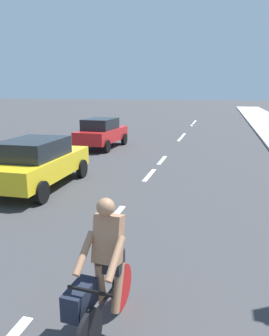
% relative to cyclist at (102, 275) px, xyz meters
% --- Properties ---
extents(ground_plane, '(160.00, 160.00, 0.00)m').
position_rel_cyclist_xyz_m(ground_plane, '(-1.10, 15.53, -0.83)').
color(ground_plane, '#38383A').
extents(lane_stripe_2, '(0.16, 1.80, 0.01)m').
position_rel_cyclist_xyz_m(lane_stripe_2, '(-1.10, 3.73, -0.83)').
color(lane_stripe_2, white).
rests_on(lane_stripe_2, ground).
extents(lane_stripe_3, '(0.16, 1.80, 0.01)m').
position_rel_cyclist_xyz_m(lane_stripe_3, '(-1.10, 8.07, -0.83)').
color(lane_stripe_3, white).
rests_on(lane_stripe_3, ground).
extents(lane_stripe_4, '(0.16, 1.80, 0.01)m').
position_rel_cyclist_xyz_m(lane_stripe_4, '(-1.10, 10.78, -0.83)').
color(lane_stripe_4, white).
rests_on(lane_stripe_4, ground).
extents(lane_stripe_5, '(0.16, 1.80, 0.01)m').
position_rel_cyclist_xyz_m(lane_stripe_5, '(-1.10, 17.41, -0.83)').
color(lane_stripe_5, white).
rests_on(lane_stripe_5, ground).
extents(lane_stripe_6, '(0.16, 1.80, 0.01)m').
position_rel_cyclist_xyz_m(lane_stripe_6, '(-1.10, 19.29, -0.83)').
color(lane_stripe_6, white).
rests_on(lane_stripe_6, ground).
extents(lane_stripe_7, '(0.16, 1.80, 0.01)m').
position_rel_cyclist_xyz_m(lane_stripe_7, '(-1.10, 26.16, -0.83)').
color(lane_stripe_7, white).
rests_on(lane_stripe_7, ground).
extents(lane_stripe_8, '(0.16, 1.80, 0.01)m').
position_rel_cyclist_xyz_m(lane_stripe_8, '(-1.10, 27.40, -0.83)').
color(lane_stripe_8, white).
rests_on(lane_stripe_8, ground).
extents(lane_stripe_9, '(0.16, 1.80, 0.01)m').
position_rel_cyclist_xyz_m(lane_stripe_9, '(-1.10, 29.59, -0.83)').
color(lane_stripe_9, white).
rests_on(lane_stripe_9, ground).
extents(cyclist, '(0.63, 1.71, 1.82)m').
position_rel_cyclist_xyz_m(cyclist, '(0.00, 0.00, 0.00)').
color(cyclist, black).
rests_on(cyclist, ground).
extents(parked_car_yellow, '(2.01, 4.25, 1.57)m').
position_rel_cyclist_xyz_m(parked_car_yellow, '(-4.23, 5.66, 0.01)').
color(parked_car_yellow, gold).
rests_on(parked_car_yellow, ground).
extents(parked_car_red, '(1.95, 3.89, 1.57)m').
position_rel_cyclist_xyz_m(parked_car_red, '(-4.78, 13.11, 0.00)').
color(parked_car_red, red).
rests_on(parked_car_red, ground).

